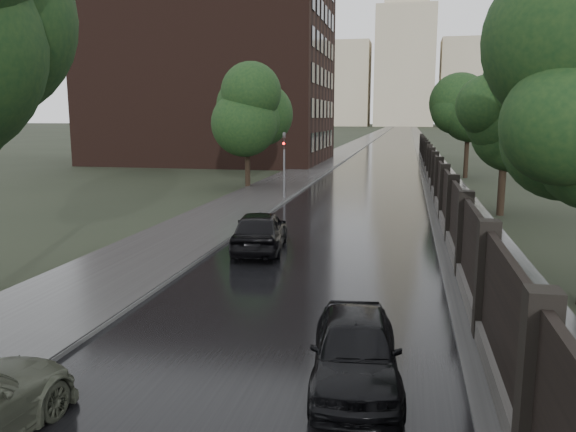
{
  "coord_description": "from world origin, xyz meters",
  "views": [
    {
      "loc": [
        2.81,
        -7.48,
        4.88
      ],
      "look_at": [
        -1.16,
        11.24,
        1.5
      ],
      "focal_mm": 35.0,
      "sensor_mm": 36.0,
      "label": 1
    }
  ],
  "objects_px": {
    "tree_left_far": "(247,112)",
    "car_right_near": "(355,349)",
    "traffic_light": "(284,160)",
    "hatchback_left": "(260,230)",
    "tree_right_b": "(506,116)",
    "tree_right_c": "(468,116)"
  },
  "relations": [
    {
      "from": "traffic_light",
      "to": "hatchback_left",
      "type": "height_order",
      "value": "traffic_light"
    },
    {
      "from": "tree_left_far",
      "to": "tree_right_c",
      "type": "distance_m",
      "value": 18.45
    },
    {
      "from": "tree_left_far",
      "to": "traffic_light",
      "type": "relative_size",
      "value": 1.85
    },
    {
      "from": "traffic_light",
      "to": "tree_right_c",
      "type": "bearing_deg",
      "value": 51.82
    },
    {
      "from": "tree_right_b",
      "to": "car_right_near",
      "type": "relative_size",
      "value": 1.76
    },
    {
      "from": "tree_right_c",
      "to": "car_right_near",
      "type": "relative_size",
      "value": 1.76
    },
    {
      "from": "tree_left_far",
      "to": "car_right_near",
      "type": "relative_size",
      "value": 1.86
    },
    {
      "from": "tree_right_c",
      "to": "hatchback_left",
      "type": "xyz_separation_m",
      "value": [
        -9.9,
        -27.88,
        -4.19
      ]
    },
    {
      "from": "hatchback_left",
      "to": "car_right_near",
      "type": "bearing_deg",
      "value": 106.54
    },
    {
      "from": "hatchback_left",
      "to": "car_right_near",
      "type": "distance_m",
      "value": 10.77
    },
    {
      "from": "tree_left_far",
      "to": "hatchback_left",
      "type": "xyz_separation_m",
      "value": [
        5.6,
        -17.88,
        -4.48
      ]
    },
    {
      "from": "hatchback_left",
      "to": "tree_right_b",
      "type": "bearing_deg",
      "value": -142.62
    },
    {
      "from": "hatchback_left",
      "to": "car_right_near",
      "type": "height_order",
      "value": "hatchback_left"
    },
    {
      "from": "tree_right_c",
      "to": "hatchback_left",
      "type": "relative_size",
      "value": 1.57
    },
    {
      "from": "tree_right_c",
      "to": "hatchback_left",
      "type": "bearing_deg",
      "value": -109.54
    },
    {
      "from": "tree_left_far",
      "to": "car_right_near",
      "type": "distance_m",
      "value": 29.81
    },
    {
      "from": "tree_left_far",
      "to": "tree_right_c",
      "type": "height_order",
      "value": "tree_left_far"
    },
    {
      "from": "tree_left_far",
      "to": "tree_right_b",
      "type": "height_order",
      "value": "tree_left_far"
    },
    {
      "from": "tree_right_c",
      "to": "traffic_light",
      "type": "xyz_separation_m",
      "value": [
        -11.8,
        -15.01,
        -2.55
      ]
    },
    {
      "from": "traffic_light",
      "to": "car_right_near",
      "type": "distance_m",
      "value": 23.63
    },
    {
      "from": "tree_left_far",
      "to": "hatchback_left",
      "type": "distance_m",
      "value": 19.27
    },
    {
      "from": "traffic_light",
      "to": "car_right_near",
      "type": "relative_size",
      "value": 1.01
    }
  ]
}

